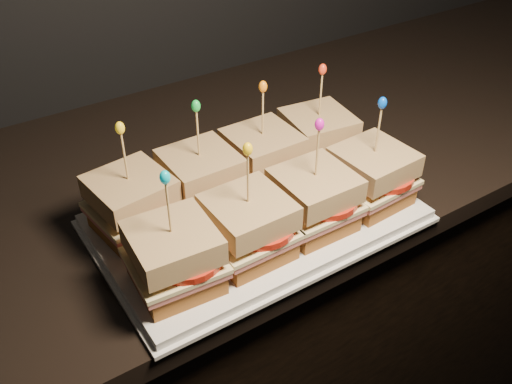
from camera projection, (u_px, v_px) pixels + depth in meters
cabinet at (203, 347)px, 1.20m from camera, size 2.43×0.59×0.84m
granite_slab at (189, 177)px, 0.94m from camera, size 2.47×0.63×0.03m
platter at (256, 218)px, 0.81m from camera, size 0.44×0.27×0.02m
platter_rim at (256, 221)px, 0.82m from camera, size 0.45×0.28×0.01m
sandwich_0_bread_bot at (135, 220)px, 0.77m from camera, size 0.11×0.11×0.03m
sandwich_0_ham at (133, 210)px, 0.76m from camera, size 0.12×0.11×0.01m
sandwich_0_cheese at (133, 206)px, 0.76m from camera, size 0.12×0.11×0.01m
sandwich_0_tomato at (142, 201)px, 0.76m from camera, size 0.09×0.09×0.01m
sandwich_0_bread_top at (130, 189)px, 0.74m from camera, size 0.11×0.11×0.03m
sandwich_0_pick at (125, 159)px, 0.71m from camera, size 0.00×0.00×0.09m
sandwich_0_frill at (120, 128)px, 0.69m from camera, size 0.01×0.01×0.02m
sandwich_1_bread_bot at (202, 195)px, 0.82m from camera, size 0.10×0.10×0.03m
sandwich_1_ham at (201, 186)px, 0.81m from camera, size 0.10×0.10×0.01m
sandwich_1_cheese at (201, 182)px, 0.80m from camera, size 0.11×0.10×0.01m
sandwich_1_tomato at (210, 177)px, 0.80m from camera, size 0.09×0.09×0.01m
sandwich_1_bread_top at (200, 165)px, 0.79m from camera, size 0.10×0.10×0.03m
sandwich_1_pick at (198, 136)px, 0.76m from camera, size 0.00×0.00×0.09m
sandwich_1_frill at (196, 106)px, 0.73m from camera, size 0.01×0.01×0.02m
sandwich_2_bread_bot at (262, 173)px, 0.86m from camera, size 0.09×0.09×0.03m
sandwich_2_ham at (262, 164)px, 0.85m from camera, size 0.10×0.10×0.01m
sandwich_2_cheese at (262, 160)px, 0.85m from camera, size 0.11×0.10×0.01m
sandwich_2_tomato at (271, 155)px, 0.85m from camera, size 0.09×0.09×0.01m
sandwich_2_bread_top at (263, 144)px, 0.83m from camera, size 0.10×0.10×0.03m
sandwich_2_pick at (263, 116)px, 0.81m from camera, size 0.00×0.00×0.09m
sandwich_2_frill at (263, 87)px, 0.78m from camera, size 0.01×0.01×0.02m
sandwich_3_bread_bot at (316, 153)px, 0.91m from camera, size 0.11×0.11×0.03m
sandwich_3_ham at (317, 144)px, 0.90m from camera, size 0.12×0.11×0.01m
sandwich_3_cheese at (317, 140)px, 0.90m from camera, size 0.12×0.11×0.01m
sandwich_3_tomato at (326, 136)px, 0.89m from camera, size 0.09×0.09×0.01m
sandwich_3_bread_top at (319, 124)px, 0.88m from camera, size 0.11×0.11×0.03m
sandwich_3_pick at (321, 97)px, 0.85m from camera, size 0.00×0.00×0.09m
sandwich_3_frill at (323, 69)px, 0.82m from camera, size 0.01×0.01×0.02m
sandwich_4_bread_bot at (176, 275)px, 0.69m from camera, size 0.10×0.10×0.03m
sandwich_4_ham at (175, 265)px, 0.68m from camera, size 0.11×0.11×0.01m
sandwich_4_cheese at (175, 260)px, 0.67m from camera, size 0.11×0.11×0.01m
sandwich_4_tomato at (185, 255)px, 0.67m from camera, size 0.09×0.09×0.01m
sandwich_4_bread_top at (172, 242)px, 0.66m from camera, size 0.10×0.10×0.03m
sandwich_4_pick at (169, 211)px, 0.63m from camera, size 0.00×0.00×0.09m
sandwich_4_frill at (165, 177)px, 0.60m from camera, size 0.01×0.01×0.02m
sandwich_5_bread_bot at (249, 244)px, 0.73m from camera, size 0.10×0.10×0.03m
sandwich_5_ham at (248, 234)px, 0.72m from camera, size 0.11×0.10×0.01m
sandwich_5_cheese at (248, 230)px, 0.72m from camera, size 0.11×0.10×0.01m
sandwich_5_tomato at (259, 224)px, 0.72m from camera, size 0.09×0.09×0.01m
sandwich_5_bread_top at (248, 212)px, 0.70m from camera, size 0.10×0.10×0.03m
sandwich_5_pick at (248, 181)px, 0.68m from camera, size 0.00×0.00×0.09m
sandwich_5_frill at (248, 149)px, 0.65m from camera, size 0.01×0.01×0.02m
sandwich_6_bread_bot at (313, 216)px, 0.78m from camera, size 0.10×0.10×0.03m
sandwich_6_ham at (313, 207)px, 0.77m from camera, size 0.10×0.10×0.01m
sandwich_6_cheese at (314, 202)px, 0.77m from camera, size 0.11×0.10×0.01m
sandwich_6_tomato at (324, 197)px, 0.76m from camera, size 0.09×0.09×0.01m
sandwich_6_bread_top at (315, 185)px, 0.75m from camera, size 0.10×0.10×0.03m
sandwich_6_pick at (317, 156)px, 0.72m from camera, size 0.00×0.00×0.09m
sandwich_6_frill at (319, 124)px, 0.69m from camera, size 0.01×0.01×0.02m
sandwich_7_bread_bot at (369, 192)px, 0.83m from camera, size 0.10×0.10×0.03m
sandwich_7_ham at (371, 182)px, 0.82m from camera, size 0.11×0.11×0.01m
sandwich_7_cheese at (371, 178)px, 0.81m from camera, size 0.11×0.11×0.01m
sandwich_7_tomato at (381, 173)px, 0.81m from camera, size 0.09×0.09×0.01m
sandwich_7_bread_top at (374, 162)px, 0.79m from camera, size 0.10×0.10×0.03m
sandwich_7_pick at (378, 133)px, 0.77m from camera, size 0.00×0.00×0.09m
sandwich_7_frill at (382, 103)px, 0.74m from camera, size 0.01×0.01×0.02m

